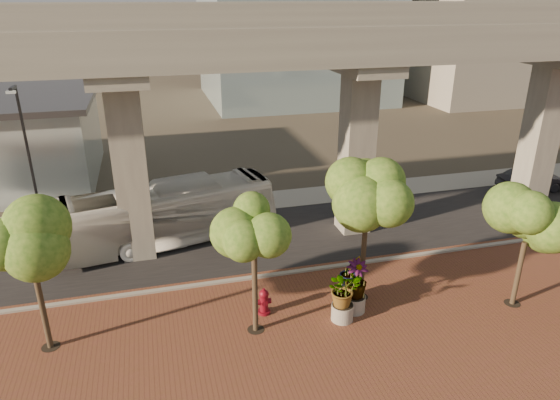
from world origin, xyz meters
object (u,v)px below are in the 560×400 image
object	(u,v)px
fire_hydrant	(264,301)
planter_front	(343,291)
parked_car	(532,181)
transit_bus	(166,215)

from	to	relation	value
fire_hydrant	planter_front	distance (m)	3.42
parked_car	fire_hydrant	bearing A→B (deg)	118.67
fire_hydrant	transit_bus	bearing A→B (deg)	114.27
fire_hydrant	planter_front	world-z (taller)	planter_front
transit_bus	planter_front	size ratio (longest dim) A/B	5.30
parked_car	fire_hydrant	size ratio (longest dim) A/B	3.78
transit_bus	parked_car	xyz separation A→B (m)	(24.92, 1.51, -0.92)
fire_hydrant	parked_car	bearing A→B (deg)	23.81
parked_car	planter_front	size ratio (longest dim) A/B	2.02
transit_bus	fire_hydrant	distance (m)	8.74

